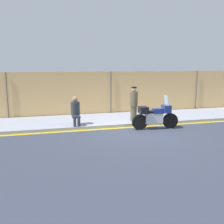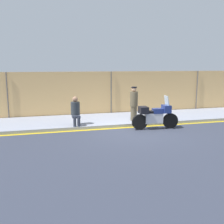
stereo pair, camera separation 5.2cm
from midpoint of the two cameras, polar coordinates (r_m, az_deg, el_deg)
The scene contains 7 objects.
ground_plane at distance 11.41m, azimuth 5.00°, elevation -4.30°, with size 120.00×120.00×0.00m, color #333847.
sidewalk at distance 13.62m, azimuth 1.55°, elevation -1.57°, with size 40.91×3.03×0.15m.
curb_paint_stripe at distance 12.14m, azimuth 3.71°, elevation -3.38°, with size 40.91×0.18×0.01m.
storefront_fence at distance 14.97m, azimuth -0.19°, elevation 4.05°, with size 38.86×0.16×2.50m.
motorcycle at distance 11.88m, azimuth 9.46°, elevation -0.82°, with size 2.15×0.59×1.50m.
officer_standing at distance 12.86m, azimuth 4.89°, elevation 1.88°, with size 0.38×0.38×1.67m.
person_seated_on_curb at distance 11.98m, azimuth -7.83°, elevation 0.55°, with size 0.41×0.68×1.30m.
Camera 2 is at (-3.79, -10.38, 2.84)m, focal length 42.00 mm.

